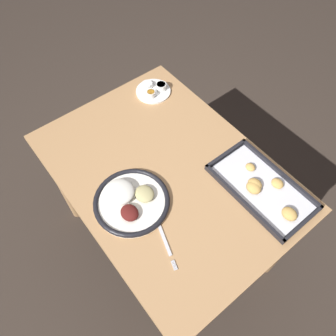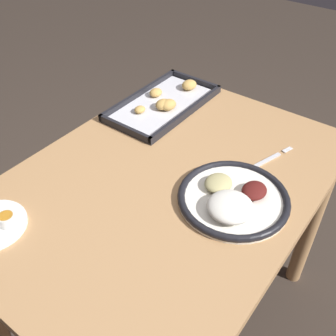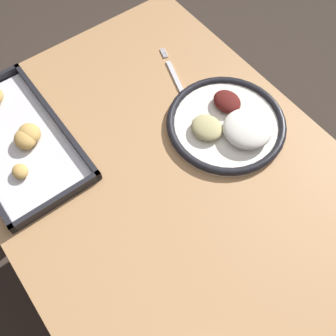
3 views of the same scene
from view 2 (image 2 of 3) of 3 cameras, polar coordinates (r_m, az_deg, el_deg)
ground_plane at (r=1.70m, az=-0.22°, el=-20.59°), size 8.00×8.00×0.00m
dining_table at (r=1.19m, az=-0.30°, el=-5.96°), size 1.07×0.77×0.75m
dinner_plate at (r=1.04m, az=9.42°, el=-4.39°), size 0.30×0.30×0.05m
fork at (r=1.19m, az=13.89°, el=0.95°), size 0.20×0.08×0.00m
baking_tray at (r=1.41m, az=-0.50°, el=9.50°), size 0.42×0.22×0.04m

